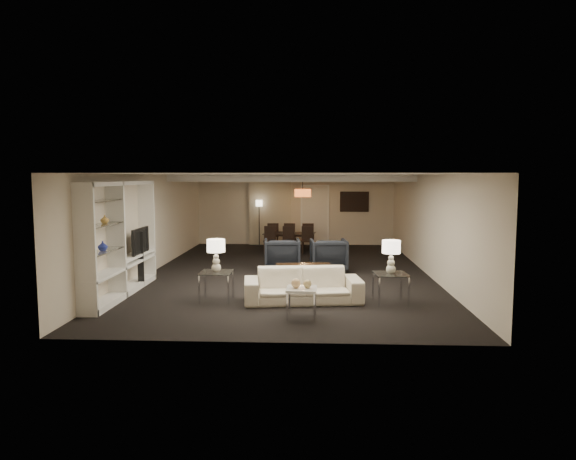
% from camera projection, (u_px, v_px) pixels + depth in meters
% --- Properties ---
extents(floor, '(11.00, 11.00, 0.00)m').
position_uv_depth(floor, '(288.00, 273.00, 13.06)').
color(floor, black).
rests_on(floor, ground).
extents(ceiling, '(7.00, 11.00, 0.02)m').
position_uv_depth(ceiling, '(288.00, 174.00, 12.79)').
color(ceiling, silver).
rests_on(ceiling, ground).
extents(wall_back, '(7.00, 0.02, 2.50)m').
position_uv_depth(wall_back, '(295.00, 210.00, 18.39)').
color(wall_back, beige).
rests_on(wall_back, ground).
extents(wall_front, '(7.00, 0.02, 2.50)m').
position_uv_depth(wall_front, '(270.00, 259.00, 7.46)').
color(wall_front, beige).
rests_on(wall_front, ground).
extents(wall_left, '(0.02, 11.00, 2.50)m').
position_uv_depth(wall_left, '(151.00, 223.00, 13.09)').
color(wall_left, beige).
rests_on(wall_left, ground).
extents(wall_right, '(0.02, 11.00, 2.50)m').
position_uv_depth(wall_right, '(428.00, 225.00, 12.76)').
color(wall_right, beige).
rests_on(wall_right, ground).
extents(ceiling_soffit, '(7.00, 4.00, 0.20)m').
position_uv_depth(ceiling_soffit, '(293.00, 178.00, 16.28)').
color(ceiling_soffit, silver).
rests_on(ceiling_soffit, ceiling).
extents(curtains, '(1.50, 0.12, 2.40)m').
position_uv_depth(curtains, '(270.00, 211.00, 18.36)').
color(curtains, beige).
rests_on(curtains, wall_back).
extents(door, '(0.90, 0.05, 2.10)m').
position_uv_depth(door, '(315.00, 216.00, 18.35)').
color(door, silver).
rests_on(door, wall_back).
extents(painting, '(0.95, 0.04, 0.65)m').
position_uv_depth(painting, '(354.00, 202.00, 18.22)').
color(painting, '#142D38').
rests_on(painting, wall_back).
extents(media_unit, '(0.38, 3.40, 2.35)m').
position_uv_depth(media_unit, '(121.00, 239.00, 10.51)').
color(media_unit, white).
rests_on(media_unit, wall_left).
extents(pendant_light, '(0.52, 0.52, 0.24)m').
position_uv_depth(pendant_light, '(303.00, 193.00, 16.32)').
color(pendant_light, '#D8591E').
rests_on(pendant_light, ceiling_soffit).
extents(sofa, '(2.37, 1.16, 0.66)m').
position_uv_depth(sofa, '(303.00, 285.00, 10.01)').
color(sofa, beige).
rests_on(sofa, floor).
extents(coffee_table, '(1.33, 0.88, 0.45)m').
position_uv_depth(coffee_table, '(304.00, 275.00, 11.61)').
color(coffee_table, black).
rests_on(coffee_table, floor).
extents(armchair_left, '(0.98, 1.00, 0.85)m').
position_uv_depth(armchair_left, '(282.00, 255.00, 13.31)').
color(armchair_left, black).
rests_on(armchair_left, floor).
extents(armchair_right, '(0.99, 1.01, 0.85)m').
position_uv_depth(armchair_right, '(328.00, 255.00, 13.25)').
color(armchair_right, black).
rests_on(armchair_right, floor).
extents(side_table_left, '(0.63, 0.63, 0.58)m').
position_uv_depth(side_table_left, '(217.00, 286.00, 10.10)').
color(side_table_left, white).
rests_on(side_table_left, floor).
extents(side_table_right, '(0.68, 0.68, 0.58)m').
position_uv_depth(side_table_right, '(390.00, 288.00, 9.93)').
color(side_table_right, white).
rests_on(side_table_right, floor).
extents(table_lamp_left, '(0.39, 0.39, 0.64)m').
position_uv_depth(table_lamp_left, '(216.00, 256.00, 10.03)').
color(table_lamp_left, beige).
rests_on(table_lamp_left, side_table_left).
extents(table_lamp_right, '(0.37, 0.37, 0.64)m').
position_uv_depth(table_lamp_right, '(391.00, 257.00, 9.87)').
color(table_lamp_right, beige).
rests_on(table_lamp_right, side_table_right).
extents(marble_table, '(0.54, 0.54, 0.52)m').
position_uv_depth(marble_table, '(302.00, 303.00, 8.93)').
color(marble_table, silver).
rests_on(marble_table, floor).
extents(gold_gourd_a, '(0.17, 0.17, 0.17)m').
position_uv_depth(gold_gourd_a, '(296.00, 283.00, 8.89)').
color(gold_gourd_a, '#F0BD7F').
rests_on(gold_gourd_a, marble_table).
extents(gold_gourd_b, '(0.15, 0.15, 0.15)m').
position_uv_depth(gold_gourd_b, '(307.00, 284.00, 8.89)').
color(gold_gourd_b, tan).
rests_on(gold_gourd_b, marble_table).
extents(television, '(0.99, 0.13, 0.57)m').
position_uv_depth(television, '(136.00, 241.00, 11.32)').
color(television, black).
rests_on(television, media_unit).
extents(vase_blue, '(0.18, 0.18, 0.19)m').
position_uv_depth(vase_blue, '(103.00, 246.00, 9.60)').
color(vase_blue, '#222F95').
rests_on(vase_blue, media_unit).
extents(vase_amber, '(0.15, 0.15, 0.16)m').
position_uv_depth(vase_amber, '(105.00, 219.00, 9.68)').
color(vase_amber, gold).
rests_on(vase_amber, media_unit).
extents(floor_speaker, '(0.17, 0.17, 1.24)m').
position_uv_depth(floor_speaker, '(141.00, 259.00, 11.40)').
color(floor_speaker, black).
rests_on(floor_speaker, floor).
extents(dining_table, '(1.75, 1.11, 0.58)m').
position_uv_depth(dining_table, '(289.00, 242.00, 16.97)').
color(dining_table, black).
rests_on(dining_table, floor).
extents(chair_nl, '(0.40, 0.40, 0.86)m').
position_uv_depth(chair_nl, '(270.00, 240.00, 16.33)').
color(chair_nl, black).
rests_on(chair_nl, floor).
extents(chair_nm, '(0.41, 0.41, 0.86)m').
position_uv_depth(chair_nm, '(288.00, 240.00, 16.30)').
color(chair_nm, black).
rests_on(chair_nm, floor).
extents(chair_nr, '(0.41, 0.41, 0.86)m').
position_uv_depth(chair_nr, '(307.00, 240.00, 16.28)').
color(chair_nr, black).
rests_on(chair_nr, floor).
extents(chair_fl, '(0.44, 0.44, 0.86)m').
position_uv_depth(chair_fl, '(273.00, 235.00, 17.62)').
color(chair_fl, black).
rests_on(chair_fl, floor).
extents(chair_fm, '(0.44, 0.44, 0.86)m').
position_uv_depth(chair_fm, '(290.00, 235.00, 17.60)').
color(chair_fm, black).
rests_on(chair_fm, floor).
extents(chair_fr, '(0.43, 0.43, 0.86)m').
position_uv_depth(chair_fr, '(308.00, 235.00, 17.57)').
color(chair_fr, black).
rests_on(chair_fr, floor).
extents(floor_lamp, '(0.28, 0.28, 1.61)m').
position_uv_depth(floor_lamp, '(259.00, 223.00, 18.13)').
color(floor_lamp, black).
rests_on(floor_lamp, floor).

